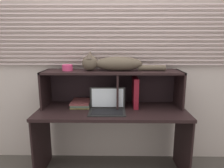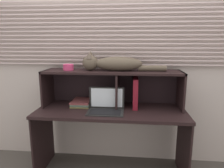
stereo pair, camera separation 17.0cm
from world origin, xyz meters
name	(u,v)px [view 2 (the right image)]	position (x,y,z in m)	size (l,w,h in m)	color
back_panel_with_blinds	(114,54)	(0.00, 0.55, 1.26)	(4.40, 0.08, 2.50)	beige
desk	(111,121)	(0.00, 0.22, 0.58)	(1.51, 0.57, 0.71)	black
hutch_shelf_unit	(113,80)	(0.01, 0.37, 0.99)	(1.44, 0.33, 0.38)	black
cat	(113,63)	(0.01, 0.33, 1.17)	(0.86, 0.17, 0.20)	brown
laptop	(106,107)	(-0.04, 0.16, 0.76)	(0.36, 0.24, 0.23)	black
binder_upright	(135,92)	(0.25, 0.33, 0.87)	(0.05, 0.25, 0.31)	maroon
book_stack	(82,103)	(-0.33, 0.33, 0.74)	(0.20, 0.27, 0.06)	tan
small_basket	(68,67)	(-0.46, 0.33, 1.13)	(0.11, 0.11, 0.06)	#D63C70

